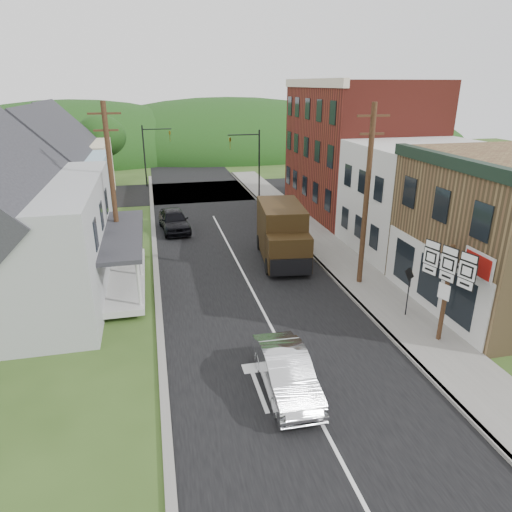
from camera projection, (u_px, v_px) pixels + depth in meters
ground at (272, 329)px, 19.36m from camera, size 120.00×120.00×0.00m
road at (231, 251)px, 28.47m from camera, size 9.00×90.00×0.02m
cross_road at (200, 192)px, 43.96m from camera, size 60.00×9.00×0.02m
sidewalk_right at (332, 253)px, 27.86m from camera, size 2.80×55.00×0.15m
curb_right at (311, 255)px, 27.58m from camera, size 0.20×55.00×0.15m
curb_left at (156, 268)px, 25.65m from camera, size 0.30×55.00×0.12m
storefront_white at (422, 199)px, 27.41m from camera, size 8.00×7.00×6.50m
storefront_red at (357, 149)px, 35.45m from camera, size 8.00×12.00×10.00m
house_blue at (54, 178)px, 31.23m from camera, size 7.14×8.16×7.28m
house_cream at (67, 159)px, 39.32m from camera, size 7.14×8.16×7.28m
utility_pole_right at (367, 196)px, 22.07m from camera, size 1.60×0.26×9.00m
utility_pole_left at (113, 189)px, 23.63m from camera, size 1.60×0.26×9.00m
traffic_signal_right at (252, 156)px, 40.34m from camera, size 2.87×0.20×6.00m
traffic_signal_left at (151, 149)px, 44.91m from camera, size 2.87×0.20×6.00m
tree_left_d at (101, 136)px, 44.89m from camera, size 4.80×4.80×6.94m
forested_ridge at (180, 152)px, 69.47m from camera, size 90.00×30.00×16.00m
silver_sedan at (286, 373)px, 15.27m from camera, size 1.59×4.33×1.42m
dark_sedan at (174, 220)px, 31.99m from camera, size 2.25×4.70×1.55m
delivery_van at (282, 234)px, 26.31m from camera, size 3.01×6.06×3.26m
route_sign_cluster at (447, 280)px, 17.39m from camera, size 0.74×2.22×4.02m
warning_sign at (409, 285)px, 19.75m from camera, size 0.13×0.63×2.29m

